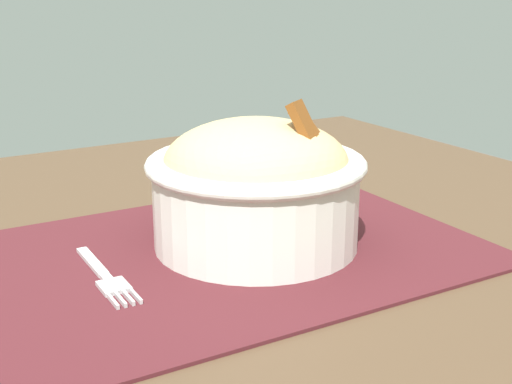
{
  "coord_description": "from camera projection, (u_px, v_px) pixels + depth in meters",
  "views": [
    {
      "loc": [
        0.24,
        0.5,
        1.01
      ],
      "look_at": [
        -0.07,
        -0.01,
        0.82
      ],
      "focal_mm": 48.46,
      "sensor_mm": 36.0,
      "label": 1
    }
  ],
  "objects": [
    {
      "name": "bowl",
      "position": [
        256.0,
        183.0,
        0.62
      ],
      "size": [
        0.23,
        0.23,
        0.14
      ],
      "color": "silver",
      "rests_on": "placemat"
    },
    {
      "name": "table",
      "position": [
        200.0,
        345.0,
        0.62
      ],
      "size": [
        1.04,
        0.95,
        0.77
      ],
      "color": "#4C3826",
      "rests_on": "ground_plane"
    },
    {
      "name": "fork",
      "position": [
        106.0,
        277.0,
        0.56
      ],
      "size": [
        0.02,
        0.13,
        0.0
      ],
      "color": "#B5B5B5",
      "rests_on": "placemat"
    },
    {
      "name": "placemat",
      "position": [
        229.0,
        251.0,
        0.62
      ],
      "size": [
        0.44,
        0.32,
        0.0
      ],
      "primitive_type": "cube",
      "rotation": [
        0.0,
        0.0,
        -0.01
      ],
      "color": "#47191E",
      "rests_on": "table"
    }
  ]
}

